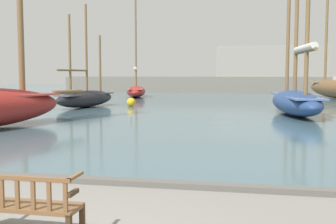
% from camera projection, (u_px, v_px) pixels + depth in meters
% --- Properties ---
extents(harbor_water, '(100.00, 80.00, 0.08)m').
position_uv_depth(harbor_water, '(228.00, 94.00, 48.11)').
color(harbor_water, '#476670').
rests_on(harbor_water, ground).
extents(quay_edge_kerb, '(40.00, 0.30, 0.12)m').
position_uv_depth(quay_edge_kerb, '(127.00, 182.00, 8.87)').
color(quay_edge_kerb, '#5B5954').
rests_on(quay_edge_kerb, ground).
extents(park_bench, '(1.60, 0.53, 0.92)m').
position_uv_depth(park_bench, '(25.00, 203.00, 6.06)').
color(park_bench, '#3D2A19').
rests_on(park_bench, ground).
extents(sailboat_outer_starboard, '(2.84, 6.45, 7.00)m').
position_uv_depth(sailboat_outer_starboard, '(86.00, 97.00, 28.91)').
color(sailboat_outer_starboard, black).
rests_on(sailboat_outer_starboard, harbor_water).
extents(sailboat_far_port, '(3.00, 8.69, 11.30)m').
position_uv_depth(sailboat_far_port, '(296.00, 98.00, 23.40)').
color(sailboat_far_port, navy).
rests_on(sailboat_far_port, harbor_water).
extents(sailboat_mid_port, '(3.54, 8.60, 9.66)m').
position_uv_depth(sailboat_mid_port, '(136.00, 90.00, 42.09)').
color(sailboat_mid_port, maroon).
rests_on(sailboat_mid_port, harbor_water).
extents(channel_buoy, '(0.61, 0.61, 1.31)m').
position_uv_depth(channel_buoy, '(131.00, 102.00, 29.40)').
color(channel_buoy, gold).
rests_on(channel_buoy, harbor_water).
extents(far_breakwater, '(41.53, 2.40, 6.74)m').
position_uv_depth(far_breakwater, '(244.00, 77.00, 50.75)').
color(far_breakwater, slate).
rests_on(far_breakwater, ground).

